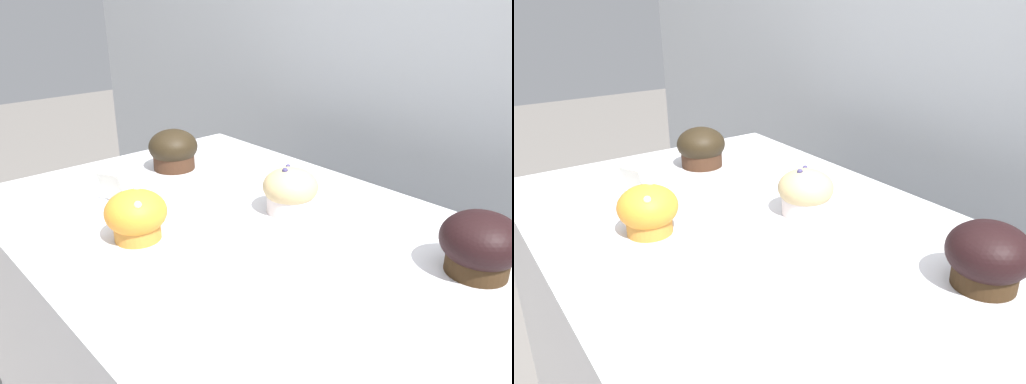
% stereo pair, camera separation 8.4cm
% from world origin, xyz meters
% --- Properties ---
extents(wall_back, '(3.20, 0.10, 1.80)m').
position_xyz_m(wall_back, '(0.00, 0.60, 0.90)').
color(wall_back, '#B2B7BC').
rests_on(wall_back, ground).
extents(muffin_front_center, '(0.10, 0.10, 0.08)m').
position_xyz_m(muffin_front_center, '(-0.02, 0.10, 0.99)').
color(muffin_front_center, silver).
rests_on(muffin_front_center, display_counter).
extents(muffin_back_left, '(0.10, 0.10, 0.09)m').
position_xyz_m(muffin_back_left, '(-0.34, 0.07, 0.99)').
color(muffin_back_left, '#3D2517').
rests_on(muffin_back_left, display_counter).
extents(muffin_back_right, '(0.10, 0.10, 0.08)m').
position_xyz_m(muffin_back_right, '(-0.10, -0.15, 0.99)').
color(muffin_back_right, '#CC8433').
rests_on(muffin_back_right, display_counter).
extents(muffin_front_left, '(0.11, 0.11, 0.09)m').
position_xyz_m(muffin_front_left, '(0.30, 0.15, 0.99)').
color(muffin_front_left, '#332111').
rests_on(muffin_front_left, display_counter).
extents(price_card, '(0.06, 0.06, 0.06)m').
position_xyz_m(price_card, '(-0.26, -0.11, 0.98)').
color(price_card, white).
rests_on(price_card, display_counter).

